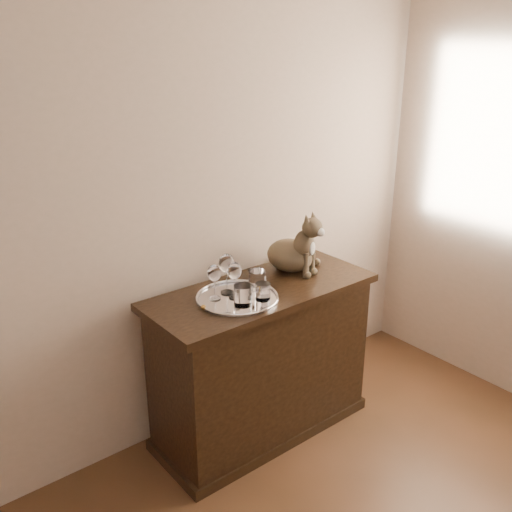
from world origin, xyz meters
The scene contains 10 objects.
wall_back centered at (0.00, 2.25, 1.35)m, with size 4.00×0.10×2.70m, color tan.
sideboard centered at (0.60, 1.94, 0.42)m, with size 1.20×0.50×0.85m, color black, non-canonical shape.
tray centered at (0.42, 1.91, 0.85)m, with size 0.40×0.40×0.01m, color silver.
wine_glass_a centered at (0.34, 1.97, 0.95)m, with size 0.07×0.07×0.17m, color white, non-canonical shape.
wine_glass_b centered at (0.42, 1.99, 0.96)m, with size 0.08×0.08×0.20m, color silver, non-canonical shape.
wine_glass_d centered at (0.42, 1.92, 0.95)m, with size 0.07×0.07×0.18m, color silver, non-canonical shape.
tumbler_a centered at (0.51, 1.82, 0.90)m, with size 0.07×0.07×0.08m, color white.
tumbler_b centered at (0.40, 1.83, 0.91)m, with size 0.09×0.09×0.10m, color silver.
tumbler_c centered at (0.56, 1.93, 0.91)m, with size 0.09×0.09×0.10m, color white.
cat centered at (0.87, 2.03, 1.02)m, with size 0.34×0.32×0.34m, color brown, non-canonical shape.
Camera 1 is at (-1.06, -0.08, 2.03)m, focal length 40.00 mm.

